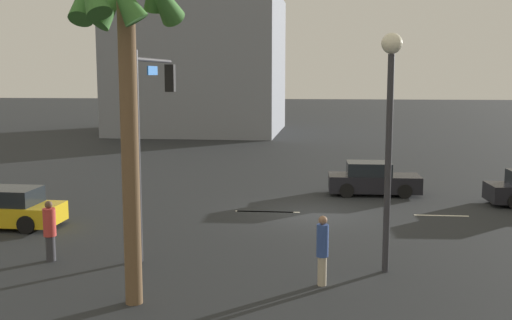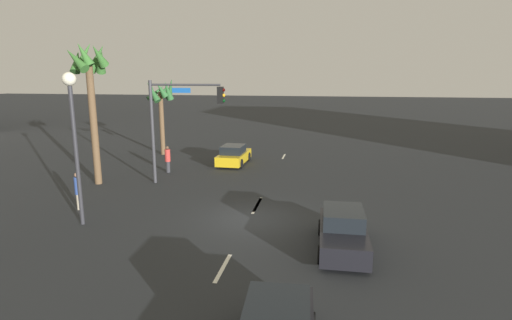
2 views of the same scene
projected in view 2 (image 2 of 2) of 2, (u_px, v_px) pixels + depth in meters
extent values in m
plane|color=#232628|center=(250.00, 218.00, 18.31)|extent=(220.00, 220.00, 0.00)
cube|color=silver|center=(223.00, 268.00, 13.58)|extent=(2.08, 0.14, 0.01)
cube|color=silver|center=(257.00, 205.00, 20.09)|extent=(2.51, 0.14, 0.01)
cube|color=silver|center=(258.00, 204.00, 20.25)|extent=(2.34, 0.14, 0.01)
cube|color=silver|center=(284.00, 156.00, 32.19)|extent=(1.91, 0.14, 0.01)
cube|color=black|center=(343.00, 236.00, 14.94)|extent=(4.13, 1.75, 0.75)
cube|color=black|center=(343.00, 217.00, 15.04)|extent=(1.99, 1.52, 0.59)
cylinder|color=black|center=(368.00, 258.00, 13.63)|extent=(0.64, 0.23, 0.64)
cylinder|color=black|center=(321.00, 254.00, 13.89)|extent=(0.64, 0.23, 0.64)
cylinder|color=black|center=(361.00, 230.00, 16.09)|extent=(0.64, 0.23, 0.64)
cylinder|color=black|center=(321.00, 227.00, 16.34)|extent=(0.64, 0.23, 0.64)
cube|color=black|center=(277.00, 319.00, 8.79)|extent=(2.21, 1.56, 0.56)
cube|color=gold|center=(234.00, 157.00, 29.48)|extent=(4.08, 1.85, 0.68)
cube|color=black|center=(233.00, 149.00, 29.12)|extent=(1.98, 1.58, 0.58)
cylinder|color=black|center=(228.00, 156.00, 30.87)|extent=(0.65, 0.24, 0.64)
cylinder|color=black|center=(249.00, 157.00, 30.55)|extent=(0.65, 0.24, 0.64)
cylinder|color=black|center=(218.00, 163.00, 28.48)|extent=(0.65, 0.24, 0.64)
cylinder|color=black|center=(241.00, 164.00, 28.16)|extent=(0.65, 0.24, 0.64)
cylinder|color=#38383D|center=(153.00, 133.00, 23.76)|extent=(0.20, 0.20, 6.14)
cylinder|color=#38383D|center=(185.00, 85.00, 22.81)|extent=(0.12, 4.21, 0.12)
cube|color=black|center=(220.00, 95.00, 22.57)|extent=(0.32, 0.32, 0.95)
sphere|color=#360503|center=(223.00, 90.00, 22.48)|extent=(0.20, 0.20, 0.20)
sphere|color=orange|center=(223.00, 95.00, 22.54)|extent=(0.20, 0.20, 0.20)
sphere|color=black|center=(224.00, 101.00, 22.60)|extent=(0.20, 0.20, 0.20)
cube|color=#1959B2|center=(181.00, 90.00, 22.91)|extent=(0.04, 1.10, 0.28)
cylinder|color=#2D2D33|center=(77.00, 158.00, 16.98)|extent=(0.18, 0.18, 6.00)
sphere|color=#F2EACC|center=(69.00, 79.00, 16.30)|extent=(0.56, 0.56, 0.56)
cylinder|color=#333338|center=(168.00, 167.00, 26.88)|extent=(0.31, 0.31, 0.76)
cylinder|color=#BF3833|center=(168.00, 155.00, 26.71)|extent=(0.41, 0.41, 0.82)
sphere|color=brown|center=(167.00, 148.00, 26.60)|extent=(0.22, 0.22, 0.22)
cylinder|color=#B2A58C|center=(79.00, 202.00, 19.44)|extent=(0.30, 0.30, 0.78)
cylinder|color=#2D478C|center=(78.00, 186.00, 19.27)|extent=(0.40, 0.40, 0.85)
sphere|color=#8C664C|center=(77.00, 175.00, 19.16)|extent=(0.23, 0.23, 0.23)
cylinder|color=brown|center=(162.00, 124.00, 32.56)|extent=(0.37, 0.37, 5.12)
cone|color=#2D6633|center=(163.00, 92.00, 32.77)|extent=(0.67, 1.38, 1.55)
cone|color=#2D6633|center=(156.00, 93.00, 32.72)|extent=(1.59, 1.56, 1.54)
cone|color=#2D6633|center=(153.00, 93.00, 31.90)|extent=(1.32, 0.98, 1.30)
cone|color=#2D6633|center=(153.00, 92.00, 31.27)|extent=(1.01, 1.57, 1.76)
cone|color=#2D6633|center=(161.00, 90.00, 31.44)|extent=(1.06, 1.24, 1.33)
cone|color=#2D6633|center=(168.00, 90.00, 31.65)|extent=(1.23, 0.87, 1.62)
cone|color=#2D6633|center=(170.00, 89.00, 32.47)|extent=(1.26, 1.27, 1.82)
cylinder|color=brown|center=(94.00, 124.00, 23.40)|extent=(0.41, 0.41, 7.29)
cone|color=#38702D|center=(97.00, 58.00, 23.46)|extent=(0.58, 1.43, 1.79)
cone|color=#38702D|center=(84.00, 56.00, 23.29)|extent=(1.39, 1.34, 1.82)
cone|color=#38702D|center=(77.00, 61.00, 22.67)|extent=(1.22, 0.73, 1.45)
cone|color=#38702D|center=(76.00, 59.00, 21.90)|extent=(1.02, 1.76, 1.51)
cone|color=#38702D|center=(84.00, 54.00, 21.94)|extent=(0.82, 1.20, 1.44)
cone|color=#38702D|center=(99.00, 55.00, 22.43)|extent=(1.38, 0.66, 1.40)
cone|color=#38702D|center=(101.00, 62.00, 23.01)|extent=(1.33, 1.24, 1.46)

